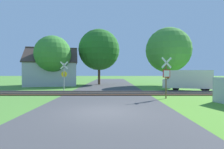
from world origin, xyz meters
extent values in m
plane|color=#4C8433|center=(0.00, 0.00, 0.00)|extent=(160.00, 160.00, 0.00)
cube|color=#424244|center=(0.00, 2.00, 0.00)|extent=(7.69, 80.00, 0.01)
cube|color=#422D1E|center=(0.00, 7.34, 0.05)|extent=(60.00, 2.60, 0.10)
cube|color=slate|center=(0.00, 8.06, 0.16)|extent=(60.00, 0.08, 0.12)
cube|color=slate|center=(0.00, 6.62, 0.16)|extent=(60.00, 0.08, 0.12)
cylinder|color=brown|center=(4.65, 4.49, 1.46)|extent=(0.10, 0.10, 2.92)
cube|color=red|center=(4.67, 4.42, 1.94)|extent=(0.59, 0.16, 0.60)
cube|color=white|center=(4.67, 4.40, 1.94)|extent=(0.48, 0.12, 0.49)
cube|color=white|center=(4.67, 4.42, 2.77)|extent=(0.86, 0.22, 0.88)
cube|color=white|center=(4.67, 4.42, 2.77)|extent=(0.86, 0.22, 0.88)
cylinder|color=#9E9EA5|center=(-4.82, 10.27, 1.51)|extent=(0.09, 0.09, 3.03)
cube|color=white|center=(-4.82, 10.33, 2.78)|extent=(0.88, 0.04, 0.88)
cube|color=white|center=(-4.82, 10.33, 2.78)|extent=(0.88, 0.04, 0.88)
cylinder|color=yellow|center=(-4.82, 10.33, 1.81)|extent=(0.64, 0.04, 0.64)
cube|color=#B7B7BC|center=(-8.62, 17.53, 1.75)|extent=(8.06, 6.63, 3.50)
cube|color=#473833|center=(-8.34, 16.25, 4.57)|extent=(7.93, 4.51, 2.48)
cube|color=#473833|center=(-8.90, 18.80, 4.57)|extent=(7.93, 4.51, 2.48)
cube|color=brown|center=(-6.71, 17.95, 4.79)|extent=(0.60, 0.60, 1.10)
cylinder|color=#513823|center=(-7.76, 15.35, 1.34)|extent=(0.35, 0.35, 2.69)
sphere|color=#3D8433|center=(-7.76, 15.35, 4.57)|extent=(5.03, 5.03, 5.03)
cylinder|color=#513823|center=(-1.64, 19.62, 1.59)|extent=(0.39, 0.39, 3.17)
sphere|color=#286B23|center=(-1.64, 19.62, 5.68)|extent=(6.68, 6.68, 6.68)
cylinder|color=#513823|center=(8.90, 17.19, 1.41)|extent=(0.30, 0.30, 2.82)
sphere|color=#478E38|center=(8.90, 17.19, 5.33)|extent=(6.68, 6.68, 6.68)
cube|color=silver|center=(8.90, 9.89, 1.29)|extent=(4.59, 3.17, 1.90)
cube|color=silver|center=(6.58, 10.69, 0.79)|extent=(1.25, 1.93, 0.90)
cube|color=#19232D|center=(6.93, 10.57, 1.62)|extent=(0.57, 1.54, 0.85)
cube|color=navy|center=(9.21, 10.79, 0.96)|extent=(3.57, 1.25, 0.16)
cylinder|color=black|center=(7.80, 11.09, 0.34)|extent=(0.70, 0.39, 0.68)
cylinder|color=black|center=(7.29, 9.62, 0.34)|extent=(0.70, 0.39, 0.68)
cylinder|color=black|center=(10.50, 10.16, 0.34)|extent=(0.70, 0.39, 0.68)
cylinder|color=black|center=(9.99, 8.69, 0.34)|extent=(0.70, 0.39, 0.68)
cylinder|color=#9E9EA5|center=(7.40, 2.96, 0.85)|extent=(0.06, 0.06, 1.70)
camera|label=1|loc=(0.48, -8.96, 2.06)|focal=28.00mm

